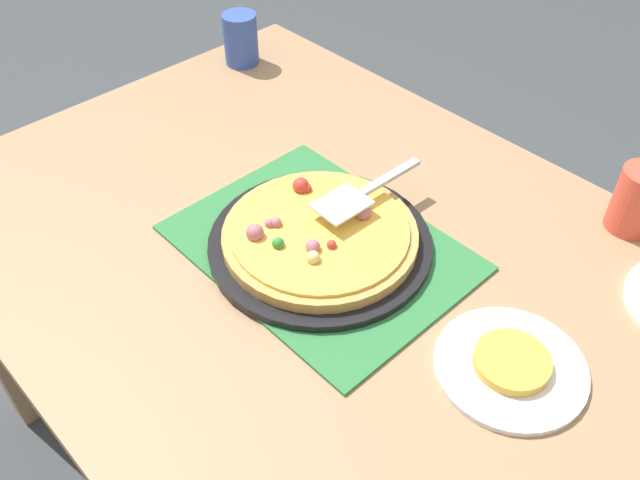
# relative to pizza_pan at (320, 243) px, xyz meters

# --- Properties ---
(ground_plane) EXTENTS (8.00, 8.00, 0.00)m
(ground_plane) POSITION_rel_pizza_pan_xyz_m (0.00, 0.00, -0.76)
(ground_plane) COLOR #3D4247
(dining_table) EXTENTS (1.40, 1.00, 0.75)m
(dining_table) POSITION_rel_pizza_pan_xyz_m (0.00, 0.00, -0.12)
(dining_table) COLOR #9E7A56
(dining_table) RESTS_ON ground_plane
(placemat) EXTENTS (0.48, 0.36, 0.01)m
(placemat) POSITION_rel_pizza_pan_xyz_m (0.00, 0.00, -0.01)
(placemat) COLOR #2D753D
(placemat) RESTS_ON dining_table
(pizza_pan) EXTENTS (0.38, 0.38, 0.01)m
(pizza_pan) POSITION_rel_pizza_pan_xyz_m (0.00, 0.00, 0.00)
(pizza_pan) COLOR black
(pizza_pan) RESTS_ON placemat
(pizza) EXTENTS (0.33, 0.33, 0.05)m
(pizza) POSITION_rel_pizza_pan_xyz_m (0.00, 0.00, 0.02)
(pizza) COLOR tan
(pizza) RESTS_ON pizza_pan
(plate_far_right) EXTENTS (0.22, 0.22, 0.01)m
(plate_far_right) POSITION_rel_pizza_pan_xyz_m (-0.37, -0.03, -0.01)
(plate_far_right) COLOR white
(plate_far_right) RESTS_ON dining_table
(served_slice_right) EXTENTS (0.11, 0.11, 0.02)m
(served_slice_right) POSITION_rel_pizza_pan_xyz_m (-0.37, -0.03, 0.01)
(served_slice_right) COLOR gold
(served_slice_right) RESTS_ON plate_far_right
(cup_near) EXTENTS (0.08, 0.08, 0.12)m
(cup_near) POSITION_rel_pizza_pan_xyz_m (-0.33, -0.43, 0.05)
(cup_near) COLOR #E04C38
(cup_near) RESTS_ON dining_table
(cup_far) EXTENTS (0.08, 0.08, 0.12)m
(cup_far) POSITION_rel_pizza_pan_xyz_m (0.60, -0.31, 0.05)
(cup_far) COLOR #3351AD
(cup_far) RESTS_ON dining_table
(pizza_server) EXTENTS (0.07, 0.23, 0.01)m
(pizza_server) POSITION_rel_pizza_pan_xyz_m (-0.00, -0.10, 0.06)
(pizza_server) COLOR silver
(pizza_server) RESTS_ON pizza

